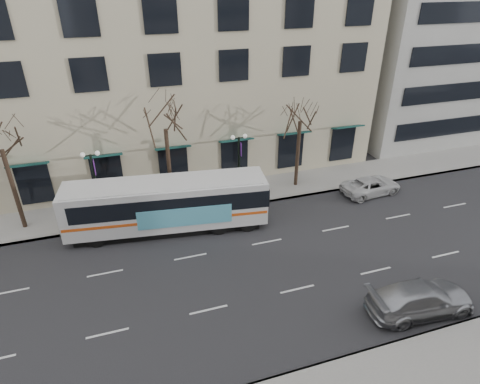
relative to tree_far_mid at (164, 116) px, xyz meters
name	(u,v)px	position (x,y,z in m)	size (l,w,h in m)	color
ground	(199,281)	(0.00, -8.80, -6.91)	(160.00, 160.00, 0.00)	black
sidewalk_far	(236,193)	(5.00, 0.20, -6.83)	(80.00, 4.00, 0.15)	gray
building_hotel	(113,16)	(-2.00, 12.20, 5.09)	(40.00, 20.00, 24.00)	#B9AD8D
tree_far_mid	(164,116)	(0.00, 0.00, 0.00)	(3.60, 3.60, 8.55)	black
tree_far_right	(301,109)	(10.00, 0.00, -0.48)	(3.60, 3.60, 8.06)	black
lamp_post_left	(96,183)	(-4.99, -0.60, -3.96)	(1.22, 0.45, 5.21)	black
lamp_post_right	(239,164)	(5.01, -0.60, -3.96)	(1.22, 0.45, 5.21)	black
city_bus	(168,204)	(-0.63, -3.02, -4.97)	(13.30, 4.53, 3.54)	silver
silver_car	(421,299)	(10.20, -14.44, -6.10)	(2.26, 5.57, 1.62)	#9A9CA1
white_pickup	(371,186)	(15.06, -2.90, -6.24)	(2.20, 4.77, 1.33)	#BDBDBD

